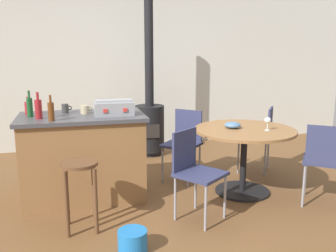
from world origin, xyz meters
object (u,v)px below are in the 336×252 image
at_px(bottle_3, 51,111).
at_px(wine_glass, 268,121).
at_px(dining_table, 244,144).
at_px(serving_bowl, 233,125).
at_px(cup_1, 85,110).
at_px(kitchen_island, 84,157).
at_px(folding_chair_near, 260,134).
at_px(cup_0, 65,108).
at_px(folding_chair_left, 195,168).
at_px(toolbox, 114,108).
at_px(wooden_stool, 80,181).
at_px(wood_stove, 150,118).
at_px(plastic_bucket, 133,241).
at_px(bottle_2, 30,107).
at_px(folding_chair_right, 324,158).
at_px(bottle_0, 28,108).
at_px(bottle_1, 38,109).
at_px(folding_chair_far, 184,139).

bearing_deg(bottle_3, wine_glass, -4.10).
bearing_deg(dining_table, serving_bowl, 148.66).
xyz_separation_m(cup_1, wine_glass, (1.90, -0.49, -0.12)).
bearing_deg(kitchen_island, folding_chair_near, 7.95).
xyz_separation_m(cup_0, cup_1, (0.20, -0.09, -0.01)).
bearing_deg(serving_bowl, kitchen_island, 172.08).
bearing_deg(bottle_3, folding_chair_left, -21.05).
bearing_deg(folding_chair_left, toolbox, 135.56).
height_order(wooden_stool, wood_stove, wood_stove).
bearing_deg(dining_table, plastic_bucket, -146.34).
relative_size(wooden_stool, plastic_bucket, 2.66).
xyz_separation_m(bottle_2, plastic_bucket, (0.83, -1.25, -0.93)).
height_order(folding_chair_near, plastic_bucket, folding_chair_near).
bearing_deg(folding_chair_near, wooden_stool, -155.49).
bearing_deg(cup_0, folding_chair_near, 3.75).
distance_m(folding_chair_right, toolbox, 2.21).
height_order(wooden_stool, cup_1, cup_1).
bearing_deg(wine_glass, bottle_3, 175.90).
bearing_deg(folding_chair_near, dining_table, -130.70).
xyz_separation_m(kitchen_island, folding_chair_left, (1.00, -0.76, 0.04)).
bearing_deg(wood_stove, cup_0, -132.18).
bearing_deg(folding_chair_right, bottle_3, 167.39).
xyz_separation_m(folding_chair_right, wine_glass, (-0.41, 0.43, 0.32)).
bearing_deg(toolbox, wood_stove, 65.97).
relative_size(folding_chair_left, cup_0, 7.82).
xyz_separation_m(dining_table, folding_chair_right, (0.61, -0.56, -0.05)).
distance_m(wooden_stool, cup_1, 0.96).
relative_size(cup_0, serving_bowl, 0.60).
bearing_deg(folding_chair_right, cup_1, 158.24).
bearing_deg(bottle_3, cup_0, 73.49).
distance_m(wood_stove, bottle_0, 2.10).
xyz_separation_m(wooden_stool, folding_chair_right, (2.41, -0.11, 0.06)).
xyz_separation_m(folding_chair_near, bottle_1, (-2.68, -0.43, 0.52)).
height_order(bottle_0, bottle_2, bottle_2).
bearing_deg(cup_1, dining_table, -12.12).
height_order(bottle_0, cup_0, bottle_0).
xyz_separation_m(dining_table, bottle_0, (-2.28, 0.45, 0.43)).
distance_m(kitchen_island, wood_stove, 1.81).
bearing_deg(wooden_stool, kitchen_island, 85.66).
xyz_separation_m(wooden_stool, toolbox, (0.39, 0.64, 0.54)).
bearing_deg(plastic_bucket, bottle_1, 123.47).
distance_m(bottle_2, wine_glass, 2.49).
bearing_deg(folding_chair_far, wooden_stool, -141.00).
bearing_deg(folding_chair_left, bottle_0, 149.28).
xyz_separation_m(bottle_1, cup_1, (0.45, 0.19, -0.06)).
bearing_deg(plastic_bucket, wood_stove, 75.34).
bearing_deg(folding_chair_left, cup_0, 141.81).
xyz_separation_m(folding_chair_far, cup_1, (-1.18, -0.22, 0.46)).
bearing_deg(folding_chair_left, cup_1, 139.27).
relative_size(folding_chair_right, bottle_2, 3.23).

